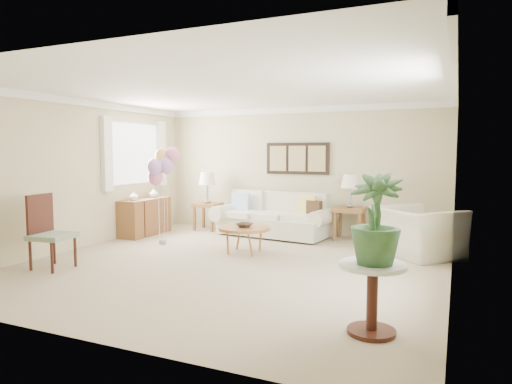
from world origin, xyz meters
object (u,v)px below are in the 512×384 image
coffee_table (244,229)px  armchair (417,232)px  accent_chair (48,230)px  sofa (274,219)px  balloon_cluster (162,165)px

coffee_table → armchair: (2.66, 0.93, -0.01)m
accent_chair → coffee_table: bearing=43.4°
sofa → balloon_cluster: size_ratio=1.40×
armchair → accent_chair: size_ratio=1.13×
armchair → accent_chair: 5.67m
armchair → accent_chair: accent_chair is taller
coffee_table → armchair: 2.82m
accent_chair → balloon_cluster: (0.51, 2.09, 0.90)m
sofa → accent_chair: bearing=-119.1°
armchair → accent_chair: (-4.82, -2.98, 0.17)m
sofa → accent_chair: 4.22m
accent_chair → balloon_cluster: balloon_cluster is taller
coffee_table → armchair: bearing=19.4°
coffee_table → armchair: size_ratio=0.72×
sofa → accent_chair: (-2.05, -3.69, 0.21)m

